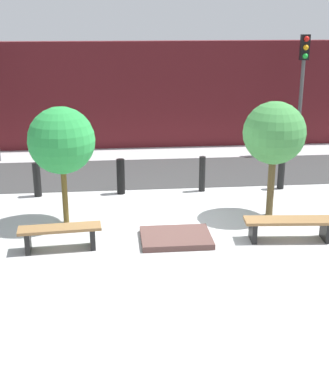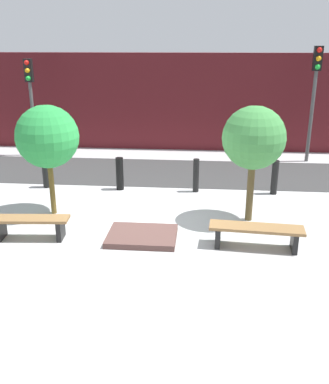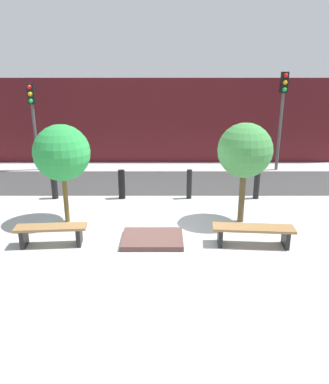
{
  "view_description": "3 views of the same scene",
  "coord_description": "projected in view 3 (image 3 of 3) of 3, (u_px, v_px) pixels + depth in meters",
  "views": [
    {
      "loc": [
        -1.23,
        -10.71,
        4.49
      ],
      "look_at": [
        -0.24,
        -0.7,
        1.09
      ],
      "focal_mm": 50.0,
      "sensor_mm": 36.0,
      "label": 1
    },
    {
      "loc": [
        1.2,
        -8.75,
        3.91
      ],
      "look_at": [
        0.44,
        -0.21,
        0.92
      ],
      "focal_mm": 40.0,
      "sensor_mm": 36.0,
      "label": 2
    },
    {
      "loc": [
        0.29,
        -8.74,
        3.89
      ],
      "look_at": [
        0.25,
        -0.5,
        1.2
      ],
      "focal_mm": 35.0,
      "sensor_mm": 36.0,
      "label": 3
    }
  ],
  "objects": [
    {
      "name": "bollard_center",
      "position": [
        191.0,
        184.0,
        11.76
      ],
      "size": [
        0.16,
        0.16,
        0.93
      ],
      "primitive_type": "cylinder",
      "color": "black",
      "rests_on": "ground"
    },
    {
      "name": "bench_left",
      "position": [
        53.0,
        232.0,
        8.64
      ],
      "size": [
        1.65,
        0.54,
        0.48
      ],
      "rotation": [
        0.0,
        0.0,
        0.08
      ],
      "color": "black",
      "rests_on": "ground"
    },
    {
      "name": "planter_bed",
      "position": [
        154.0,
        239.0,
        8.9
      ],
      "size": [
        1.44,
        1.12,
        0.12
      ],
      "primitive_type": "cube",
      "color": "brown",
      "rests_on": "ground"
    },
    {
      "name": "tree_behind_right_bench",
      "position": [
        247.0,
        151.0,
        9.49
      ],
      "size": [
        1.4,
        1.4,
        2.65
      ],
      "color": "brown",
      "rests_on": "ground"
    },
    {
      "name": "tree_behind_left_bench",
      "position": [
        64.0,
        153.0,
        9.53
      ],
      "size": [
        1.45,
        1.45,
        2.61
      ],
      "color": "brown",
      "rests_on": "ground"
    },
    {
      "name": "ground_plane",
      "position": [
        155.0,
        231.0,
        9.51
      ],
      "size": [
        18.0,
        18.0,
        0.0
      ],
      "primitive_type": "plane",
      "color": "#B3B3B3"
    },
    {
      "name": "road_strip",
      "position": [
        158.0,
        182.0,
        13.59
      ],
      "size": [
        18.0,
        3.04,
        0.01
      ],
      "primitive_type": "cube",
      "color": "#373737",
      "rests_on": "ground"
    },
    {
      "name": "traffic_light_west",
      "position": [
        35.0,
        111.0,
        14.6
      ],
      "size": [
        0.28,
        0.27,
        3.4
      ],
      "color": "#4C4C4C",
      "rests_on": "ground"
    },
    {
      "name": "traffic_light_mid_west",
      "position": [
        284.0,
        104.0,
        14.47
      ],
      "size": [
        0.28,
        0.27,
        3.83
      ],
      "color": "#4E4E4E",
      "rests_on": "ground"
    },
    {
      "name": "building_facade",
      "position": [
        160.0,
        121.0,
        16.25
      ],
      "size": [
        16.2,
        0.5,
        3.58
      ],
      "primitive_type": "cube",
      "color": "#511419",
      "rests_on": "ground"
    },
    {
      "name": "bollard_far_left",
      "position": [
        56.0,
        185.0,
        11.79
      ],
      "size": [
        0.19,
        0.19,
        0.88
      ],
      "primitive_type": "cylinder",
      "color": "black",
      "rests_on": "ground"
    },
    {
      "name": "bench_right",
      "position": [
        255.0,
        232.0,
        8.62
      ],
      "size": [
        1.89,
        0.6,
        0.46
      ],
      "rotation": [
        0.0,
        0.0,
        -0.08
      ],
      "color": "black",
      "rests_on": "ground"
    },
    {
      "name": "bollard_left",
      "position": [
        123.0,
        184.0,
        11.77
      ],
      "size": [
        0.21,
        0.21,
        0.92
      ],
      "primitive_type": "cylinder",
      "color": "black",
      "rests_on": "ground"
    },
    {
      "name": "bollard_right",
      "position": [
        259.0,
        184.0,
        11.75
      ],
      "size": [
        0.18,
        0.18,
        0.94
      ],
      "primitive_type": "cylinder",
      "color": "black",
      "rests_on": "ground"
    }
  ]
}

